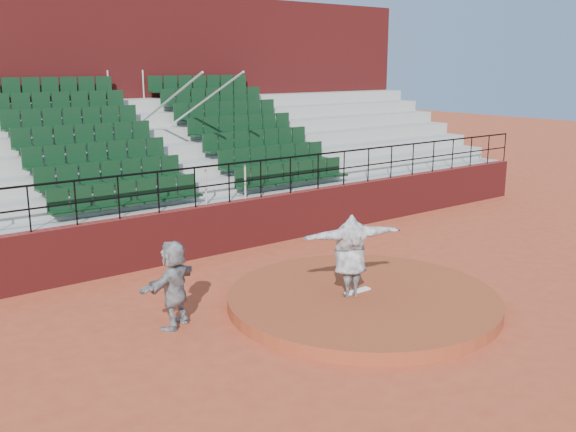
% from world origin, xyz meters
% --- Properties ---
extents(ground, '(90.00, 90.00, 0.00)m').
position_xyz_m(ground, '(0.00, 0.00, 0.00)').
color(ground, '#AC4227').
rests_on(ground, ground).
extents(pitchers_mound, '(5.50, 5.50, 0.25)m').
position_xyz_m(pitchers_mound, '(0.00, 0.00, 0.12)').
color(pitchers_mound, brown).
rests_on(pitchers_mound, ground).
extents(pitching_rubber, '(0.60, 0.15, 0.03)m').
position_xyz_m(pitching_rubber, '(0.00, 0.15, 0.27)').
color(pitching_rubber, white).
rests_on(pitching_rubber, pitchers_mound).
extents(boundary_wall, '(24.00, 0.30, 1.30)m').
position_xyz_m(boundary_wall, '(0.00, 5.00, 0.65)').
color(boundary_wall, maroon).
rests_on(boundary_wall, ground).
extents(wall_railing, '(24.04, 0.05, 1.03)m').
position_xyz_m(wall_railing, '(0.00, 5.00, 2.03)').
color(wall_railing, black).
rests_on(wall_railing, boundary_wall).
extents(seating_deck, '(24.00, 5.97, 4.63)m').
position_xyz_m(seating_deck, '(0.00, 8.64, 1.45)').
color(seating_deck, '#9C9C96').
rests_on(seating_deck, ground).
extents(press_box_facade, '(24.00, 3.00, 7.10)m').
position_xyz_m(press_box_facade, '(0.00, 12.60, 3.55)').
color(press_box_facade, maroon).
rests_on(press_box_facade, ground).
extents(pitcher, '(2.15, 1.19, 1.69)m').
position_xyz_m(pitcher, '(-0.31, 0.06, 1.09)').
color(pitcher, black).
rests_on(pitcher, pitchers_mound).
extents(fielder, '(1.59, 1.16, 1.67)m').
position_xyz_m(fielder, '(-3.54, 1.36, 0.83)').
color(fielder, black).
rests_on(fielder, ground).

